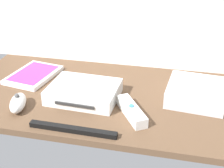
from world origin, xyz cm
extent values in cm
cube|color=brown|center=(0.00, 0.00, -1.00)|extent=(100.00, 48.00, 2.00)
cube|color=white|center=(-8.13, -3.60, 2.20)|extent=(21.75, 17.00, 4.40)
cube|color=#2D2D2D|center=(-8.53, -11.79, 2.20)|extent=(12.01, 1.18, 0.80)
cube|color=silver|center=(25.78, 2.91, 2.50)|extent=(18.64, 18.64, 5.00)
cube|color=silver|center=(25.78, 2.91, 5.15)|extent=(17.90, 17.90, 0.30)
cube|color=white|center=(-30.14, 6.89, 0.70)|extent=(16.59, 21.01, 1.40)
cube|color=#B233B2|center=(-30.14, 6.89, 1.48)|extent=(13.73, 17.98, 0.16)
cube|color=white|center=(7.91, -10.19, 1.50)|extent=(10.92, 14.45, 3.00)
cylinder|color=#387FDB|center=(7.91, -10.19, 3.20)|extent=(1.40, 1.40, 0.40)
ellipsoid|color=white|center=(-25.17, -13.89, 2.00)|extent=(7.00, 10.83, 4.00)
sphere|color=#4C4C4C|center=(-25.17, -13.89, 4.40)|extent=(1.40, 1.40, 1.40)
cube|color=black|center=(-5.86, -21.23, 0.70)|extent=(24.03, 2.24, 1.40)
camera|label=1|loc=(18.80, -84.27, 49.32)|focal=49.99mm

